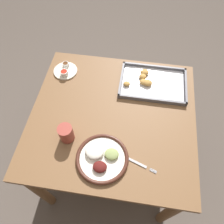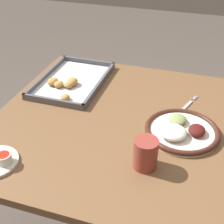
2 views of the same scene
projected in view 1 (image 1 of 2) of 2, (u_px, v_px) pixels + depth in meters
name	position (u px, v px, depth m)	size (l,w,h in m)	color
ground_plane	(112.00, 160.00, 1.85)	(8.00, 8.00, 0.00)	#564C44
dining_table	(113.00, 125.00, 1.33)	(0.92, 0.88, 0.74)	brown
dinner_plate	(102.00, 158.00, 1.08)	(0.26, 0.26, 0.05)	white
fork	(135.00, 162.00, 1.08)	(0.20, 0.08, 0.00)	#B2B2B7
saucer_plate	(65.00, 70.00, 1.39)	(0.15, 0.15, 0.04)	beige
baking_tray	(151.00, 83.00, 1.34)	(0.40, 0.27, 0.04)	#595960
drinking_cup	(66.00, 133.00, 1.11)	(0.08, 0.08, 0.10)	#993D33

